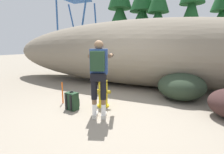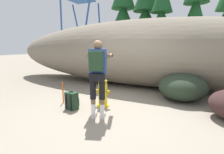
{
  "view_description": "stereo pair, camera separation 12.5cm",
  "coord_description": "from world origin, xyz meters",
  "px_view_note": "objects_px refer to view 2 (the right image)",
  "views": [
    {
      "loc": [
        1.61,
        -3.4,
        1.58
      ],
      "look_at": [
        -0.15,
        0.63,
        0.75
      ],
      "focal_mm": 26.45,
      "sensor_mm": 36.0,
      "label": 1
    },
    {
      "loc": [
        1.72,
        -3.35,
        1.58
      ],
      "look_at": [
        -0.15,
        0.63,
        0.75
      ],
      "focal_mm": 26.45,
      "sensor_mm": 36.0,
      "label": 2
    }
  ],
  "objects_px": {
    "survey_stake": "(63,92)",
    "spare_backpack": "(72,101)",
    "utility_worker": "(98,69)",
    "boulder_mid": "(183,87)",
    "fire_hydrant": "(103,93)"
  },
  "relations": [
    {
      "from": "spare_backpack",
      "to": "fire_hydrant",
      "type": "bearing_deg",
      "value": -40.85
    },
    {
      "from": "boulder_mid",
      "to": "survey_stake",
      "type": "bearing_deg",
      "value": -150.49
    },
    {
      "from": "fire_hydrant",
      "to": "boulder_mid",
      "type": "xyz_separation_m",
      "value": [
        1.87,
        1.47,
        0.04
      ]
    },
    {
      "from": "boulder_mid",
      "to": "survey_stake",
      "type": "relative_size",
      "value": 2.36
    },
    {
      "from": "fire_hydrant",
      "to": "survey_stake",
      "type": "xyz_separation_m",
      "value": [
        -1.14,
        -0.23,
        -0.06
      ]
    },
    {
      "from": "survey_stake",
      "to": "spare_backpack",
      "type": "bearing_deg",
      "value": -27.5
    },
    {
      "from": "spare_backpack",
      "to": "boulder_mid",
      "type": "relative_size",
      "value": 0.33
    },
    {
      "from": "fire_hydrant",
      "to": "utility_worker",
      "type": "distance_m",
      "value": 0.98
    },
    {
      "from": "fire_hydrant",
      "to": "survey_stake",
      "type": "height_order",
      "value": "fire_hydrant"
    },
    {
      "from": "utility_worker",
      "to": "boulder_mid",
      "type": "bearing_deg",
      "value": -57.98
    },
    {
      "from": "utility_worker",
      "to": "spare_backpack",
      "type": "relative_size",
      "value": 3.62
    },
    {
      "from": "utility_worker",
      "to": "boulder_mid",
      "type": "relative_size",
      "value": 1.2
    },
    {
      "from": "boulder_mid",
      "to": "survey_stake",
      "type": "height_order",
      "value": "boulder_mid"
    },
    {
      "from": "utility_worker",
      "to": "fire_hydrant",
      "type": "bearing_deg",
      "value": 0.12
    },
    {
      "from": "survey_stake",
      "to": "utility_worker",
      "type": "bearing_deg",
      "value": -15.7
    }
  ]
}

